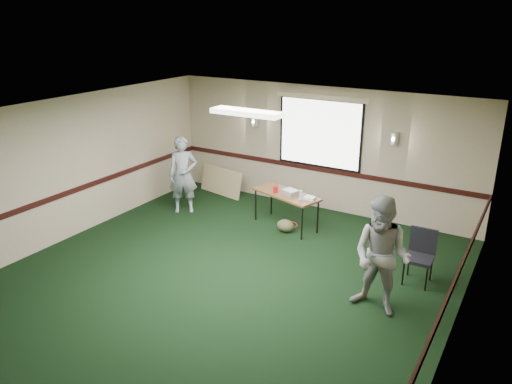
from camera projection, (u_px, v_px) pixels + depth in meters
The scene contains 13 objects.
ground at pixel (215, 286), 8.02m from camera, with size 8.00×8.00×0.00m, color black.
room_shell at pixel (279, 160), 9.19m from camera, with size 8.00×8.02×8.00m.
folding_table at pixel (286, 196), 10.02m from camera, with size 1.54×0.97×0.72m.
projector at pixel (290, 192), 9.93m from camera, with size 0.28×0.23×0.09m, color #92929A.
game_console at pixel (310, 198), 9.68m from camera, with size 0.21×0.17×0.05m, color silver.
red_cup at pixel (275, 189), 10.02m from camera, with size 0.09×0.09×0.13m, color #BA0C13.
water_bottle at pixel (301, 195), 9.65m from camera, with size 0.05×0.05×0.18m, color #95D0F5.
duffel_bag at pixel (285, 226), 9.95m from camera, with size 0.36×0.27×0.25m, color #464228.
cable_coil at pixel (289, 225), 10.29m from camera, with size 0.34×0.34×0.02m, color red.
folded_table at pixel (221, 181), 11.94m from camera, with size 1.25×0.05×0.64m, color tan.
conference_chair at pixel (421, 252), 8.01m from camera, with size 0.44×0.46×0.88m.
person_left at pixel (183, 175), 10.73m from camera, with size 0.61×0.40×1.68m, color #3A5C80.
person_right at pixel (382, 257), 7.07m from camera, with size 0.86×0.67×1.76m, color #6E92AC.
Camera 1 is at (4.15, -5.70, 4.16)m, focal length 35.00 mm.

